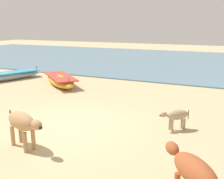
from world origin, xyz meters
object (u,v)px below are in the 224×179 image
(cow_adult_tan, at_px, (23,123))
(calf_far_dun, at_px, (176,116))
(fishing_boat_0, at_px, (6,76))
(fishing_boat_1, at_px, (60,80))
(cow_second_adult_rust, at_px, (193,171))

(cow_adult_tan, bearing_deg, calf_far_dun, 57.37)
(fishing_boat_0, xyz_separation_m, fishing_boat_1, (4.01, 0.27, 0.04))
(cow_second_adult_rust, bearing_deg, calf_far_dun, -28.61)
(calf_far_dun, bearing_deg, cow_second_adult_rust, 65.34)
(fishing_boat_1, height_order, cow_adult_tan, cow_adult_tan)
(fishing_boat_0, relative_size, calf_far_dun, 5.04)
(fishing_boat_0, xyz_separation_m, cow_adult_tan, (7.74, -6.88, 0.50))
(fishing_boat_1, distance_m, calf_far_dun, 8.51)
(cow_adult_tan, relative_size, calf_far_dun, 1.70)
(cow_second_adult_rust, bearing_deg, fishing_boat_0, 15.41)
(fishing_boat_0, relative_size, cow_adult_tan, 2.96)
(cow_adult_tan, bearing_deg, fishing_boat_1, 135.01)
(fishing_boat_0, bearing_deg, cow_adult_tan, -110.11)
(cow_adult_tan, distance_m, cow_second_adult_rust, 4.85)
(fishing_boat_0, distance_m, calf_far_dun, 12.11)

